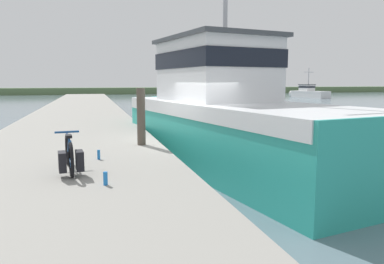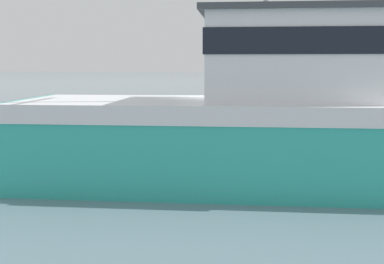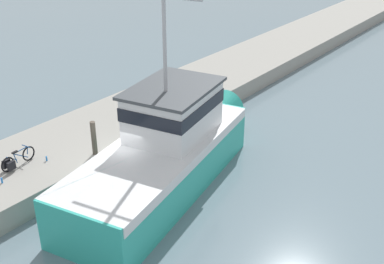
{
  "view_description": "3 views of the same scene",
  "coord_description": "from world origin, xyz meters",
  "px_view_note": "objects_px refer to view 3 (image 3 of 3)",
  "views": [
    {
      "loc": [
        -2.61,
        -9.9,
        2.53
      ],
      "look_at": [
        -0.33,
        -1.48,
        1.34
      ],
      "focal_mm": 35.0,
      "sensor_mm": 36.0,
      "label": 1
    },
    {
      "loc": [
        11.99,
        2.34,
        2.71
      ],
      "look_at": [
        0.28,
        -1.16,
        1.0
      ],
      "focal_mm": 45.0,
      "sensor_mm": 36.0,
      "label": 2
    },
    {
      "loc": [
        12.19,
        -11.67,
        10.39
      ],
      "look_at": [
        1.3,
        2.44,
        1.57
      ],
      "focal_mm": 45.0,
      "sensor_mm": 36.0,
      "label": 3
    }
  ],
  "objects_px": {
    "bicycle_touring": "(15,161)",
    "water_bottle_by_bike": "(2,180)",
    "mooring_post": "(94,138)",
    "fishing_boat_main": "(166,149)",
    "water_bottle_on_curb": "(47,159)"
  },
  "relations": [
    {
      "from": "bicycle_touring",
      "to": "water_bottle_by_bike",
      "type": "relative_size",
      "value": 7.68
    },
    {
      "from": "water_bottle_by_bike",
      "to": "mooring_post",
      "type": "bearing_deg",
      "value": 73.91
    },
    {
      "from": "fishing_boat_main",
      "to": "mooring_post",
      "type": "height_order",
      "value": "fishing_boat_main"
    },
    {
      "from": "water_bottle_by_bike",
      "to": "fishing_boat_main",
      "type": "bearing_deg",
      "value": 52.33
    },
    {
      "from": "bicycle_touring",
      "to": "mooring_post",
      "type": "distance_m",
      "value": 3.09
    },
    {
      "from": "mooring_post",
      "to": "water_bottle_by_bike",
      "type": "relative_size",
      "value": 6.85
    },
    {
      "from": "bicycle_touring",
      "to": "mooring_post",
      "type": "relative_size",
      "value": 1.12
    },
    {
      "from": "mooring_post",
      "to": "water_bottle_by_bike",
      "type": "height_order",
      "value": "mooring_post"
    },
    {
      "from": "mooring_post",
      "to": "water_bottle_by_bike",
      "type": "xyz_separation_m",
      "value": [
        -1.03,
        -3.59,
        -0.61
      ]
    },
    {
      "from": "bicycle_touring",
      "to": "mooring_post",
      "type": "bearing_deg",
      "value": 52.11
    },
    {
      "from": "water_bottle_on_curb",
      "to": "bicycle_touring",
      "type": "bearing_deg",
      "value": -115.87
    },
    {
      "from": "bicycle_touring",
      "to": "water_bottle_on_curb",
      "type": "xyz_separation_m",
      "value": [
        0.51,
        1.05,
        -0.21
      ]
    },
    {
      "from": "bicycle_touring",
      "to": "water_bottle_by_bike",
      "type": "xyz_separation_m",
      "value": [
        0.57,
        -0.97,
        -0.2
      ]
    },
    {
      "from": "fishing_boat_main",
      "to": "bicycle_touring",
      "type": "distance_m",
      "value": 5.82
    },
    {
      "from": "water_bottle_on_curb",
      "to": "fishing_boat_main",
      "type": "bearing_deg",
      "value": 36.72
    }
  ]
}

